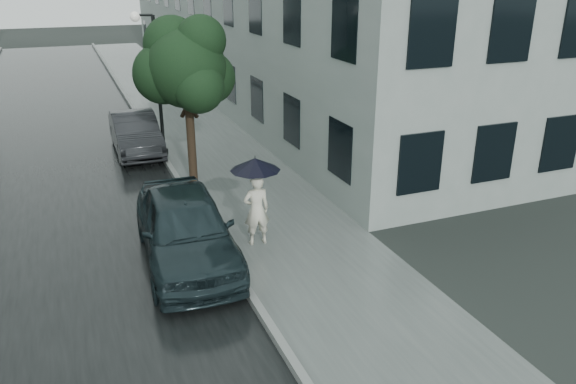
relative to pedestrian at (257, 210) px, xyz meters
name	(u,v)px	position (x,y,z in m)	size (l,w,h in m)	color
ground	(319,277)	(0.68, -1.94, -0.84)	(120.00, 120.00, 0.00)	black
sidewalk	(197,131)	(0.93, 10.06, -0.84)	(3.50, 60.00, 0.01)	slate
kerb_near	(149,134)	(-0.89, 10.06, -0.77)	(0.15, 60.00, 0.15)	slate
asphalt_road	(51,146)	(-4.39, 10.06, -0.84)	(6.85, 60.00, 0.00)	black
pedestrian	(257,210)	(0.00, 0.00, 0.00)	(0.61, 0.40, 1.66)	beige
umbrella	(255,164)	(-0.01, 0.00, 1.09)	(1.16, 1.16, 1.18)	black
street_tree	(186,67)	(-0.42, 4.76, 2.52)	(2.91, 2.64, 4.79)	#332619
lamp_post	(153,75)	(-0.92, 7.64, 1.86)	(0.82, 0.46, 4.69)	black
car_near	(186,228)	(-1.68, -0.24, -0.04)	(1.87, 4.64, 1.58)	#19262A
car_far	(135,133)	(-1.60, 8.17, -0.16)	(1.43, 4.11, 1.35)	black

